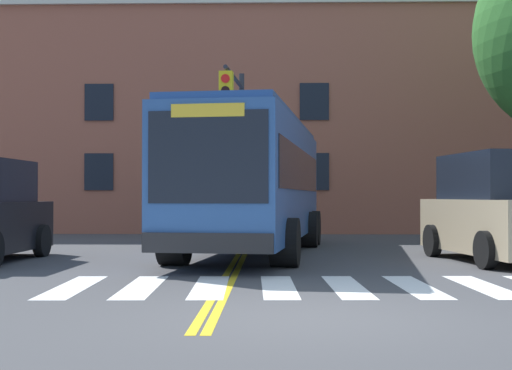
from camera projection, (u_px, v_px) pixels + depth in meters
The scene contains 8 objects.
ground_plane at pixel (311, 317), 8.46m from camera, with size 120.00×120.00×0.00m, color #424244.
crosswalk at pixel (313, 287), 11.29m from camera, with size 8.21×3.19×0.01m.
lane_line_yellow_inner at pixel (249, 236), 25.32m from camera, with size 0.12×36.00×0.01m, color gold.
lane_line_yellow_outer at pixel (254, 236), 25.31m from camera, with size 0.12×36.00×0.01m, color gold.
city_bus at pixel (254, 181), 17.89m from camera, with size 3.84×10.88×3.35m.
car_tan_far_lane at pixel (500, 211), 15.59m from camera, with size 2.67×5.01×2.38m.
traffic_light_overhead at pixel (235, 124), 19.70m from camera, with size 0.51×3.47×5.08m.
building_facade at pixel (310, 118), 30.01m from camera, with size 40.88×6.42×9.45m.
Camera 1 is at (-0.45, -8.50, 1.44)m, focal length 50.00 mm.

